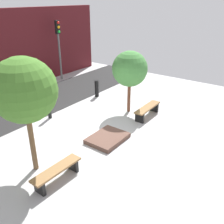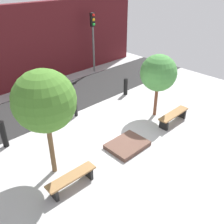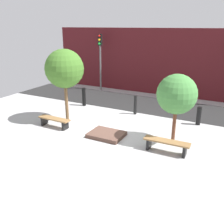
{
  "view_description": "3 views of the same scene",
  "coord_description": "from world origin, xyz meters",
  "views": [
    {
      "loc": [
        -6.39,
        -5.39,
        4.9
      ],
      "look_at": [
        0.43,
        -0.38,
        0.97
      ],
      "focal_mm": 40.0,
      "sensor_mm": 36.0,
      "label": 1
    },
    {
      "loc": [
        -5.61,
        -5.53,
        5.81
      ],
      "look_at": [
        -0.3,
        0.02,
        1.42
      ],
      "focal_mm": 40.0,
      "sensor_mm": 36.0,
      "label": 2
    },
    {
      "loc": [
        4.73,
        -9.1,
        4.56
      ],
      "look_at": [
        0.24,
        -0.44,
        1.14
      ],
      "focal_mm": 40.0,
      "sensor_mm": 36.0,
      "label": 3
    }
  ],
  "objects": [
    {
      "name": "bollard_far_left",
      "position": [
        -3.27,
        2.71,
        0.54
      ],
      "size": [
        0.21,
        0.21,
        1.07
      ],
      "primitive_type": "cylinder",
      "color": "black",
      "rests_on": "ground"
    },
    {
      "name": "bench_left",
      "position": [
        -2.67,
        -0.69,
        0.32
      ],
      "size": [
        1.63,
        0.42,
        0.44
      ],
      "rotation": [
        0.0,
        0.0,
        -0.02
      ],
      "color": "black",
      "rests_on": "ground"
    },
    {
      "name": "bollard_center",
      "position": [
        3.27,
        2.71,
        0.45
      ],
      "size": [
        0.21,
        0.21,
        0.89
      ],
      "primitive_type": "cylinder",
      "color": "black",
      "rests_on": "ground"
    },
    {
      "name": "traffic_light_west",
      "position": [
        -4.32,
        6.52,
        2.71
      ],
      "size": [
        0.28,
        0.27,
        3.95
      ],
      "color": "slate",
      "rests_on": "ground"
    },
    {
      "name": "tree_behind_left_bench",
      "position": [
        -2.67,
        0.3,
        2.59
      ],
      "size": [
        1.84,
        1.84,
        3.52
      ],
      "color": "brown",
      "rests_on": "ground"
    },
    {
      "name": "bollard_left",
      "position": [
        0.0,
        2.71,
        0.52
      ],
      "size": [
        0.16,
        0.16,
        1.03
      ],
      "primitive_type": "cylinder",
      "color": "black",
      "rests_on": "ground"
    },
    {
      "name": "ground_plane",
      "position": [
        0.0,
        0.0,
        0.0
      ],
      "size": [
        18.0,
        18.0,
        0.0
      ],
      "primitive_type": "plane",
      "color": "#ABABAB"
    },
    {
      "name": "planter_bed",
      "position": [
        0.0,
        -0.49,
        0.08
      ],
      "size": [
        1.46,
        1.13,
        0.17
      ],
      "primitive_type": "cube",
      "color": "brown",
      "rests_on": "ground"
    },
    {
      "name": "road_strip",
      "position": [
        0.0,
        4.6,
        0.01
      ],
      "size": [
        18.0,
        3.28,
        0.01
      ],
      "primitive_type": "cube",
      "color": "#242424",
      "rests_on": "ground"
    },
    {
      "name": "building_facade",
      "position": [
        0.0,
        7.46,
        2.18
      ],
      "size": [
        16.2,
        0.5,
        4.36
      ],
      "primitive_type": "cube",
      "color": "#511419",
      "rests_on": "ground"
    },
    {
      "name": "tree_behind_right_bench",
      "position": [
        2.67,
        0.3,
        2.02
      ],
      "size": [
        1.57,
        1.57,
        2.81
      ],
      "color": "brown",
      "rests_on": "ground"
    },
    {
      "name": "bench_right",
      "position": [
        2.67,
        -0.69,
        0.34
      ],
      "size": [
        1.73,
        0.43,
        0.48
      ],
      "rotation": [
        0.0,
        0.0,
        0.02
      ],
      "color": "black",
      "rests_on": "ground"
    }
  ]
}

